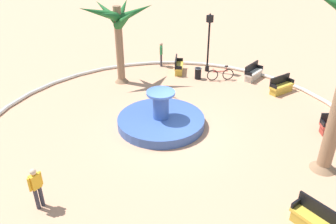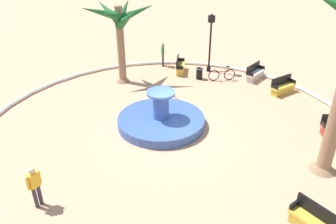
{
  "view_description": "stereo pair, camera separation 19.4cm",
  "coord_description": "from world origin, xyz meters",
  "px_view_note": "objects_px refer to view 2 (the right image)",
  "views": [
    {
      "loc": [
        -10.36,
        9.25,
        8.79
      ],
      "look_at": [
        0.24,
        -0.02,
        1.0
      ],
      "focal_mm": 36.81,
      "sensor_mm": 36.0,
      "label": 1
    },
    {
      "loc": [
        -10.48,
        9.1,
        8.79
      ],
      "look_at": [
        0.24,
        -0.02,
        1.0
      ],
      "focal_mm": 36.81,
      "sensor_mm": 36.0,
      "label": 2
    }
  ],
  "objects_px": {
    "bench_west": "(283,88)",
    "bench_north": "(255,74)",
    "person_cyclist_photo": "(35,185)",
    "fountain": "(161,120)",
    "lamppost": "(210,38)",
    "bench_east": "(313,224)",
    "palm_tree_near_fountain": "(119,24)",
    "person_cyclist_helmet": "(163,53)",
    "trash_bin": "(199,73)",
    "bicycle_red_frame": "(222,75)",
    "bench_southwest": "(180,67)"
  },
  "relations": [
    {
      "from": "fountain",
      "to": "lamppost",
      "type": "xyz_separation_m",
      "value": [
        3.38,
        -6.89,
        1.98
      ]
    },
    {
      "from": "palm_tree_near_fountain",
      "to": "bench_north",
      "type": "height_order",
      "value": "palm_tree_near_fountain"
    },
    {
      "from": "palm_tree_near_fountain",
      "to": "person_cyclist_photo",
      "type": "bearing_deg",
      "value": 130.7
    },
    {
      "from": "fountain",
      "to": "bicycle_red_frame",
      "type": "xyz_separation_m",
      "value": [
        1.78,
        -6.4,
        0.1
      ]
    },
    {
      "from": "bench_north",
      "to": "trash_bin",
      "type": "relative_size",
      "value": 2.27
    },
    {
      "from": "bench_west",
      "to": "bench_southwest",
      "type": "height_order",
      "value": "same"
    },
    {
      "from": "palm_tree_near_fountain",
      "to": "bench_east",
      "type": "distance_m",
      "value": 14.49
    },
    {
      "from": "bench_north",
      "to": "bench_west",
      "type": "bearing_deg",
      "value": 169.63
    },
    {
      "from": "bench_west",
      "to": "bicycle_red_frame",
      "type": "xyz_separation_m",
      "value": [
        3.55,
        1.29,
        0.04
      ]
    },
    {
      "from": "trash_bin",
      "to": "lamppost",
      "type": "bearing_deg",
      "value": -69.84
    },
    {
      "from": "bicycle_red_frame",
      "to": "person_cyclist_photo",
      "type": "distance_m",
      "value": 13.56
    },
    {
      "from": "palm_tree_near_fountain",
      "to": "lamppost",
      "type": "bearing_deg",
      "value": -113.02
    },
    {
      "from": "lamppost",
      "to": "trash_bin",
      "type": "height_order",
      "value": "lamppost"
    },
    {
      "from": "bench_west",
      "to": "bench_north",
      "type": "relative_size",
      "value": 0.99
    },
    {
      "from": "person_cyclist_helmet",
      "to": "person_cyclist_photo",
      "type": "height_order",
      "value": "person_cyclist_helmet"
    },
    {
      "from": "fountain",
      "to": "person_cyclist_photo",
      "type": "xyz_separation_m",
      "value": [
        -1.45,
        6.76,
        0.64
      ]
    },
    {
      "from": "bench_southwest",
      "to": "bicycle_red_frame",
      "type": "height_order",
      "value": "bench_southwest"
    },
    {
      "from": "bench_southwest",
      "to": "lamppost",
      "type": "bearing_deg",
      "value": -124.77
    },
    {
      "from": "lamppost",
      "to": "person_cyclist_helmet",
      "type": "bearing_deg",
      "value": 32.33
    },
    {
      "from": "palm_tree_near_fountain",
      "to": "bench_southwest",
      "type": "height_order",
      "value": "palm_tree_near_fountain"
    },
    {
      "from": "lamppost",
      "to": "trash_bin",
      "type": "distance_m",
      "value": 2.4
    },
    {
      "from": "fountain",
      "to": "bench_southwest",
      "type": "bearing_deg",
      "value": -49.83
    },
    {
      "from": "person_cyclist_helmet",
      "to": "person_cyclist_photo",
      "type": "bearing_deg",
      "value": 122.35
    },
    {
      "from": "bench_east",
      "to": "bench_southwest",
      "type": "xyz_separation_m",
      "value": [
        12.78,
        -5.83,
        0.0
      ]
    },
    {
      "from": "bench_east",
      "to": "bench_west",
      "type": "height_order",
      "value": "same"
    },
    {
      "from": "bench_east",
      "to": "bicycle_red_frame",
      "type": "xyz_separation_m",
      "value": [
        10.08,
        -6.92,
        0.04
      ]
    },
    {
      "from": "bench_east",
      "to": "lamppost",
      "type": "relative_size",
      "value": 0.42
    },
    {
      "from": "fountain",
      "to": "person_cyclist_helmet",
      "type": "height_order",
      "value": "fountain"
    },
    {
      "from": "person_cyclist_photo",
      "to": "bench_east",
      "type": "bearing_deg",
      "value": -137.66
    },
    {
      "from": "bench_north",
      "to": "person_cyclist_helmet",
      "type": "bearing_deg",
      "value": 27.76
    },
    {
      "from": "bench_east",
      "to": "bench_west",
      "type": "xyz_separation_m",
      "value": [
        6.53,
        -8.21,
        0.0
      ]
    },
    {
      "from": "bench_east",
      "to": "bicycle_red_frame",
      "type": "bearing_deg",
      "value": -34.46
    },
    {
      "from": "bench_east",
      "to": "trash_bin",
      "type": "height_order",
      "value": "bench_east"
    },
    {
      "from": "person_cyclist_photo",
      "to": "person_cyclist_helmet",
      "type": "bearing_deg",
      "value": -57.65
    },
    {
      "from": "bench_north",
      "to": "bicycle_red_frame",
      "type": "bearing_deg",
      "value": 53.47
    },
    {
      "from": "person_cyclist_photo",
      "to": "bench_southwest",
      "type": "bearing_deg",
      "value": -63.82
    },
    {
      "from": "lamppost",
      "to": "person_cyclist_helmet",
      "type": "relative_size",
      "value": 2.32
    },
    {
      "from": "trash_bin",
      "to": "bicycle_red_frame",
      "type": "height_order",
      "value": "bicycle_red_frame"
    },
    {
      "from": "bench_west",
      "to": "lamppost",
      "type": "height_order",
      "value": "lamppost"
    },
    {
      "from": "palm_tree_near_fountain",
      "to": "lamppost",
      "type": "distance_m",
      "value": 6.0
    },
    {
      "from": "trash_bin",
      "to": "bicycle_red_frame",
      "type": "xyz_separation_m",
      "value": [
        -1.08,
        -0.91,
        -0.0
      ]
    },
    {
      "from": "fountain",
      "to": "palm_tree_near_fountain",
      "type": "height_order",
      "value": "palm_tree_near_fountain"
    },
    {
      "from": "bench_north",
      "to": "trash_bin",
      "type": "distance_m",
      "value": 3.51
    },
    {
      "from": "bench_north",
      "to": "person_cyclist_photo",
      "type": "distance_m",
      "value": 15.01
    },
    {
      "from": "palm_tree_near_fountain",
      "to": "bench_west",
      "type": "bearing_deg",
      "value": -140.3
    },
    {
      "from": "trash_bin",
      "to": "person_cyclist_photo",
      "type": "relative_size",
      "value": 0.44
    },
    {
      "from": "fountain",
      "to": "lamppost",
      "type": "bearing_deg",
      "value": -63.88
    },
    {
      "from": "bench_east",
      "to": "bench_north",
      "type": "relative_size",
      "value": 0.98
    },
    {
      "from": "palm_tree_near_fountain",
      "to": "person_cyclist_helmet",
      "type": "xyz_separation_m",
      "value": [
        0.44,
        -3.65,
        -2.7
      ]
    },
    {
      "from": "fountain",
      "to": "bicycle_red_frame",
      "type": "bearing_deg",
      "value": -74.44
    }
  ]
}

